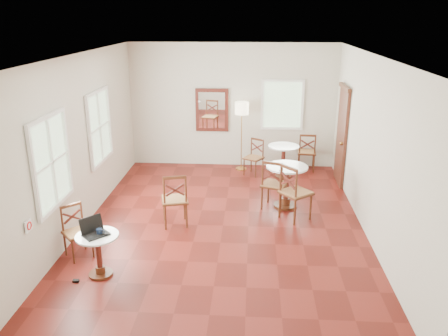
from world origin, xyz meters
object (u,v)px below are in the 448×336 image
object	(u,v)px
chair_back_b	(254,157)
laptop	(94,230)
cafe_table_near	(98,250)
chair_near_b	(77,232)
navy_mug	(100,232)
water_glass	(100,229)
power_adapter	(76,281)
cafe_table_mid	(286,182)
chair_mid_b	(295,192)
chair_back_a	(307,152)
mouse	(106,234)
cafe_table_back	(283,158)
chair_near_a	(175,200)
chair_mid_a	(274,184)
floor_lamp	(242,113)

from	to	relation	value
chair_back_b	laptop	distance (m)	5.06
laptop	cafe_table_near	bearing A→B (deg)	-78.80
chair_near_b	navy_mug	size ratio (longest dim) A/B	7.12
water_glass	chair_near_b	bearing A→B (deg)	141.92
water_glass	power_adapter	size ratio (longest dim) A/B	1.09
cafe_table_mid	navy_mug	distance (m)	3.88
chair_mid_b	chair_back_a	size ratio (longest dim) A/B	1.14
cafe_table_near	power_adapter	distance (m)	0.53
cafe_table_near	laptop	size ratio (longest dim) A/B	1.46
chair_mid_b	mouse	distance (m)	3.55
cafe_table_back	chair_near_a	xyz separation A→B (m)	(-2.08, -2.69, 0.03)
cafe_table_back	navy_mug	size ratio (longest dim) A/B	6.40
chair_mid_a	chair_back_b	xyz separation A→B (m)	(-0.39, 1.95, -0.08)
chair_mid_b	cafe_table_mid	bearing A→B (deg)	-27.90
cafe_table_near	chair_near_a	distance (m)	1.91
floor_lamp	water_glass	xyz separation A→B (m)	(-1.90, -4.78, -0.71)
cafe_table_near	power_adapter	world-z (taller)	cafe_table_near
chair_near_b	laptop	xyz separation A→B (m)	(0.47, -0.50, 0.29)
floor_lamp	mouse	world-z (taller)	floor_lamp
chair_near_b	water_glass	bearing A→B (deg)	-81.37
chair_near_b	chair_mid_a	distance (m)	3.76
navy_mug	power_adapter	bearing A→B (deg)	-146.40
chair_back_a	mouse	distance (m)	5.97
laptop	chair_near_a	bearing A→B (deg)	16.47
floor_lamp	power_adapter	xyz separation A→B (m)	(-2.21, -5.10, -1.39)
chair_mid_b	laptop	size ratio (longest dim) A/B	2.41
chair_near_b	floor_lamp	bearing A→B (deg)	17.49
chair_near_b	laptop	world-z (taller)	laptop
cafe_table_mid	laptop	distance (m)	3.94
cafe_table_mid	chair_back_a	distance (m)	2.33
cafe_table_back	chair_near_b	bearing A→B (deg)	-131.45
chair_mid_b	chair_back_a	xyz separation A→B (m)	(0.52, 2.80, -0.06)
chair_mid_b	chair_back_b	distance (m)	2.54
cafe_table_near	chair_back_b	distance (m)	5.06
floor_lamp	navy_mug	world-z (taller)	floor_lamp
chair_back_b	mouse	xyz separation A→B (m)	(-2.10, -4.55, 0.24)
cafe_table_back	water_glass	xyz separation A→B (m)	(-2.89, -4.30, 0.23)
chair_back_b	laptop	xyz separation A→B (m)	(-2.28, -4.51, 0.29)
cafe_table_mid	mouse	bearing A→B (deg)	-135.58
cafe_table_mid	navy_mug	world-z (taller)	cafe_table_mid
chair_mid_a	navy_mug	distance (m)	3.66
cafe_table_back	chair_back_b	bearing A→B (deg)	168.77
floor_lamp	mouse	xyz separation A→B (m)	(-1.79, -4.89, -0.74)
chair_mid_b	chair_mid_a	bearing A→B (deg)	-2.98
floor_lamp	power_adapter	world-z (taller)	floor_lamp
chair_mid_a	floor_lamp	bearing A→B (deg)	-52.38
chair_back_a	laptop	distance (m)	6.04
chair_near_b	chair_mid_a	xyz separation A→B (m)	(3.14, 2.06, 0.08)
cafe_table_mid	chair_mid_b	bearing A→B (deg)	-78.54
cafe_table_mid	water_glass	distance (m)	3.84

